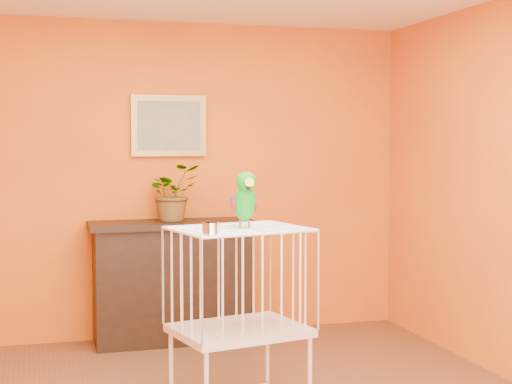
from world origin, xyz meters
name	(u,v)px	position (x,y,z in m)	size (l,w,h in m)	color
room_shell	(237,148)	(0.00, 0.00, 1.58)	(4.50, 4.50, 4.50)	orange
console_cabinet	(172,282)	(-0.02, 2.02, 0.49)	(1.32, 0.48, 0.98)	black
potted_plant	(173,199)	(0.00, 2.00, 1.16)	(0.41, 0.46, 0.36)	#26722D
framed_picture	(169,126)	(0.00, 2.22, 1.75)	(0.62, 0.04, 0.50)	#A7853B
birdcage	(239,320)	(0.06, 0.16, 0.58)	(0.83, 0.70, 1.12)	white
feed_cup	(211,228)	(-0.17, -0.11, 1.16)	(0.09, 0.09, 0.06)	silver
parrot	(245,199)	(0.09, 0.17, 1.29)	(0.16, 0.29, 0.33)	#59544C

